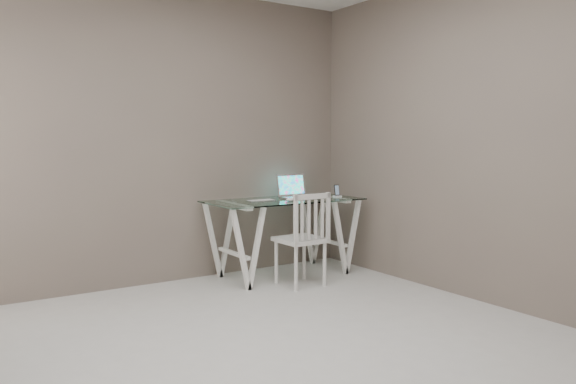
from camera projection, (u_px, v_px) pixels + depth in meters
name	position (u px, v px, depth m)	size (l,w,h in m)	color
room	(282.00, 69.00, 3.15)	(4.50, 4.52, 2.71)	beige
desk	(284.00, 237.00, 5.45)	(1.50, 0.70, 0.75)	silver
chair	(305.00, 235.00, 5.03)	(0.40, 0.40, 0.85)	silver
laptop	(295.00, 192.00, 5.59)	(0.33, 0.27, 0.23)	silver
keyboard	(261.00, 200.00, 5.29)	(0.27, 0.11, 0.01)	silver
mouse	(291.00, 200.00, 5.27)	(0.10, 0.06, 0.03)	white
phone_dock	(337.00, 194.00, 5.66)	(0.07, 0.07, 0.12)	white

